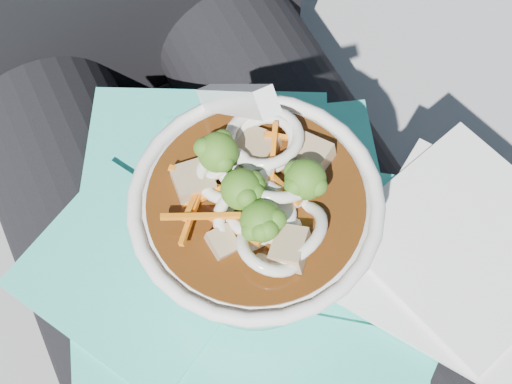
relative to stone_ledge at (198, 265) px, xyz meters
name	(u,v)px	position (x,y,z in m)	size (l,w,h in m)	color
stone_ledge	(198,265)	(0.00, 0.00, 0.00)	(1.00, 0.50, 0.47)	gray
lap	(248,285)	(0.00, -0.15, 0.31)	(0.32, 0.48, 0.14)	black
person_body	(198,181)	(0.00, -0.06, 0.33)	(0.34, 0.94, 1.01)	black
plastic_bag	(244,259)	(0.00, -0.16, 0.38)	(0.31, 0.39, 0.01)	#2FC6B2
napkins	(468,254)	(0.13, -0.22, 0.39)	(0.20, 0.20, 0.01)	white
udon_bowl	(256,220)	(0.00, -0.16, 0.44)	(0.18, 0.18, 0.19)	white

